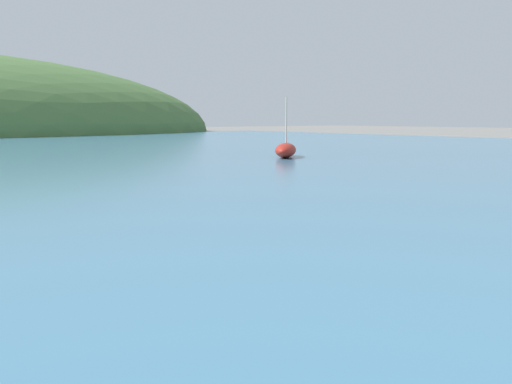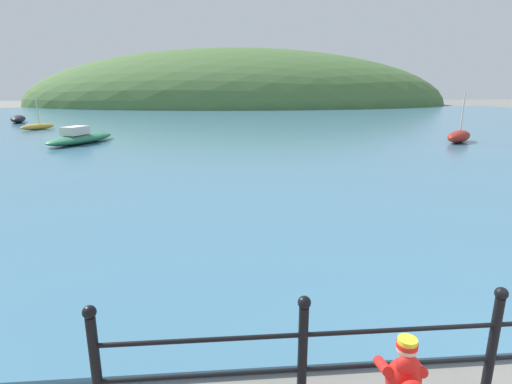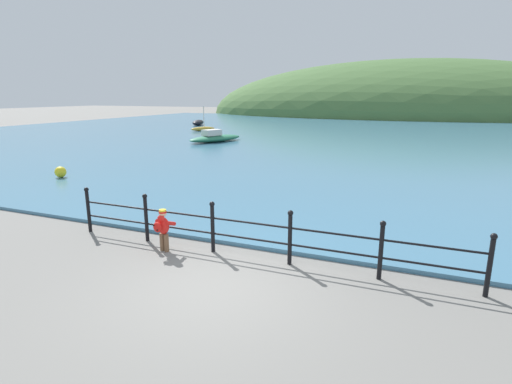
% 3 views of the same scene
% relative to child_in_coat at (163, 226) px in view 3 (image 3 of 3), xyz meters
% --- Properties ---
extents(ground_plane, '(200.00, 200.00, 0.00)m').
position_rel_child_in_coat_xyz_m(ground_plane, '(1.98, -1.09, -0.61)').
color(ground_plane, slate).
extents(water, '(80.00, 60.00, 0.10)m').
position_rel_child_in_coat_xyz_m(water, '(1.98, 30.91, -0.56)').
color(water, teal).
rests_on(water, ground).
extents(far_hillside, '(73.15, 40.23, 19.20)m').
position_rel_child_in_coat_xyz_m(far_hillside, '(1.98, 70.40, -0.61)').
color(far_hillside, '#476B38').
rests_on(far_hillside, ground).
extents(iron_railing, '(9.38, 0.12, 1.21)m').
position_rel_child_in_coat_xyz_m(iron_railing, '(2.00, 0.41, 0.04)').
color(iron_railing, black).
rests_on(iron_railing, ground).
extents(child_in_coat, '(0.41, 0.55, 1.00)m').
position_rel_child_in_coat_xyz_m(child_in_coat, '(0.00, 0.00, 0.00)').
color(child_in_coat, brown).
rests_on(child_in_coat, ground).
extents(boat_nearest_quay, '(3.20, 4.94, 0.92)m').
position_rel_child_in_coat_xyz_m(boat_nearest_quay, '(-9.04, 19.43, -0.21)').
color(boat_nearest_quay, '#287551').
rests_on(boat_nearest_quay, water).
extents(boat_mid_harbor, '(2.09, 3.55, 0.61)m').
position_rel_child_in_coat_xyz_m(boat_mid_harbor, '(-18.83, 33.54, -0.20)').
color(boat_mid_harbor, black).
rests_on(boat_mid_harbor, water).
extents(boat_green_fishing, '(1.97, 2.35, 2.39)m').
position_rel_child_in_coat_xyz_m(boat_green_fishing, '(-14.50, 27.13, -0.28)').
color(boat_green_fishing, gold).
rests_on(boat_green_fishing, water).
extents(mooring_buoy, '(0.47, 0.47, 0.47)m').
position_rel_child_in_coat_xyz_m(mooring_buoy, '(-8.82, 5.06, -0.27)').
color(mooring_buoy, yellow).
rests_on(mooring_buoy, water).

